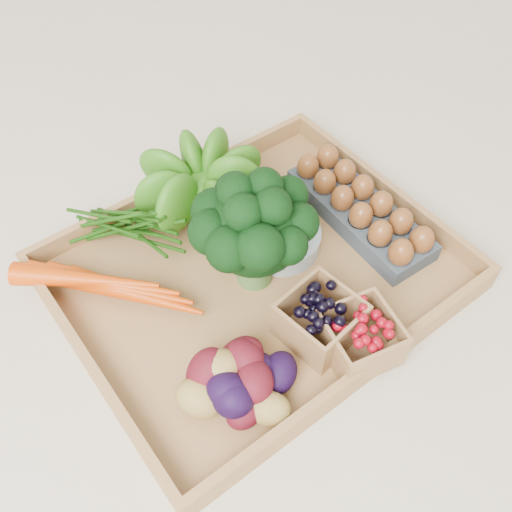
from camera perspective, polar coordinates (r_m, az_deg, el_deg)
ground at (r=0.87m, az=0.00°, el=-2.47°), size 4.00×4.00×0.00m
tray at (r=0.86m, az=0.00°, el=-2.18°), size 0.55×0.45×0.01m
carrots at (r=0.84m, az=-14.98°, el=-2.75°), size 0.23×0.17×0.06m
lettuce at (r=0.89m, az=-5.43°, el=7.37°), size 0.14×0.14×0.14m
broccoli at (r=0.80m, az=-0.17°, el=0.86°), size 0.18×0.18×0.14m
cherry_bowl at (r=0.88m, az=2.47°, el=1.73°), size 0.12×0.12×0.03m
egg_carton at (r=0.93m, az=10.28°, el=4.24°), size 0.11×0.27×0.03m
potatoes at (r=0.72m, az=-1.90°, el=-11.67°), size 0.15×0.15×0.09m
punnet_blackberry at (r=0.78m, az=6.41°, el=-6.33°), size 0.11×0.11×0.07m
punnet_raspberry at (r=0.77m, az=10.36°, el=-8.00°), size 0.11×0.11×0.06m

